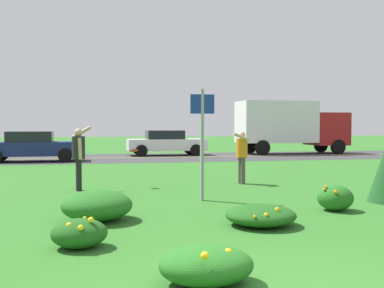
# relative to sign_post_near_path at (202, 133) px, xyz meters

# --- Properties ---
(ground_plane) EXTENTS (120.00, 120.00, 0.00)m
(ground_plane) POSITION_rel_sign_post_near_path_xyz_m (-0.67, 4.07, -1.56)
(ground_plane) COLOR #2D6B23
(highway_strip) EXTENTS (120.00, 7.49, 0.01)m
(highway_strip) POSITION_rel_sign_post_near_path_xyz_m (-0.67, 15.06, -1.55)
(highway_strip) COLOR #38383A
(highway_strip) RESTS_ON ground
(highway_center_stripe) EXTENTS (120.00, 0.16, 0.00)m
(highway_center_stripe) POSITION_rel_sign_post_near_path_xyz_m (-0.67, 15.06, -1.55)
(highway_center_stripe) COLOR yellow
(highway_center_stripe) RESTS_ON ground
(daylily_clump_front_center) EXTENTS (1.05, 0.86, 0.47)m
(daylily_clump_front_center) POSITION_rel_sign_post_near_path_xyz_m (-1.31, -5.67, -1.35)
(daylily_clump_front_center) COLOR #23661E
(daylily_clump_front_center) RESTS_ON ground
(daylily_clump_mid_center) EXTENTS (1.22, 1.24, 0.37)m
(daylily_clump_mid_center) POSITION_rel_sign_post_near_path_xyz_m (0.34, -2.90, -1.38)
(daylily_clump_mid_center) COLOR #1E5619
(daylily_clump_mid_center) RESTS_ON ground
(daylily_clump_front_right) EXTENTS (0.79, 0.74, 0.46)m
(daylily_clump_front_right) POSITION_rel_sign_post_near_path_xyz_m (-2.69, -3.78, -1.35)
(daylily_clump_front_right) COLOR #1E5619
(daylily_clump_front_right) RESTS_ON ground
(daylily_clump_mid_right) EXTENTS (1.29, 1.33, 0.55)m
(daylily_clump_mid_right) POSITION_rel_sign_post_near_path_xyz_m (-2.41, -1.85, -1.28)
(daylily_clump_mid_right) COLOR #23661E
(daylily_clump_mid_right) RESTS_ON ground
(daylily_clump_near_camera) EXTENTS (0.72, 0.74, 0.53)m
(daylily_clump_near_camera) POSITION_rel_sign_post_near_path_xyz_m (2.34, -1.84, -1.30)
(daylily_clump_near_camera) COLOR #23661E
(daylily_clump_near_camera) RESTS_ON ground
(sign_post_near_path) EXTENTS (0.56, 0.10, 2.57)m
(sign_post_near_path) POSITION_rel_sign_post_near_path_xyz_m (0.00, 0.00, 0.00)
(sign_post_near_path) COLOR #93969B
(sign_post_near_path) RESTS_ON ground
(person_thrower_dark_shirt) EXTENTS (0.54, 0.53, 1.73)m
(person_thrower_dark_shirt) POSITION_rel_sign_post_near_path_xyz_m (-2.80, 2.31, -0.57)
(person_thrower_dark_shirt) COLOR #232328
(person_thrower_dark_shirt) RESTS_ON ground
(person_catcher_orange_shirt) EXTENTS (0.53, 0.52, 1.55)m
(person_catcher_orange_shirt) POSITION_rel_sign_post_near_path_xyz_m (1.89, 2.84, -0.63)
(person_catcher_orange_shirt) COLOR orange
(person_catcher_orange_shirt) RESTS_ON ground
(frisbee_red) EXTENTS (0.24, 0.23, 0.11)m
(frisbee_red) POSITION_rel_sign_post_near_path_xyz_m (-1.31, 2.74, -0.53)
(frisbee_red) COLOR red
(car_navy_center_left) EXTENTS (4.50, 2.00, 1.45)m
(car_navy_center_left) POSITION_rel_sign_post_near_path_xyz_m (-5.19, 13.38, -0.82)
(car_navy_center_left) COLOR navy
(car_navy_center_left) RESTS_ON ground
(car_white_center_right) EXTENTS (4.50, 2.00, 1.45)m
(car_white_center_right) POSITION_rel_sign_post_near_path_xyz_m (1.87, 16.75, -0.82)
(car_white_center_right) COLOR silver
(car_white_center_right) RESTS_ON ground
(box_truck_red) EXTENTS (6.70, 2.46, 3.20)m
(box_truck_red) POSITION_rel_sign_post_near_path_xyz_m (9.57, 16.75, 0.25)
(box_truck_red) COLOR maroon
(box_truck_red) RESTS_ON ground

